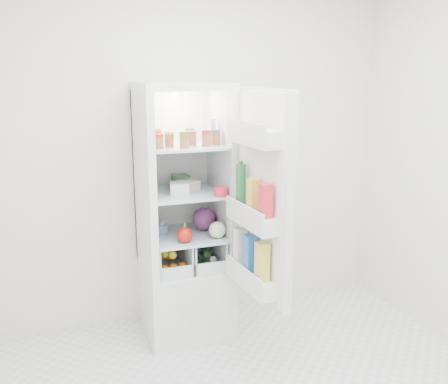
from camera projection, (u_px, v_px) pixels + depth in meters
name	position (u px, v px, depth m)	size (l,w,h in m)	color
room_walls	(291.00, 132.00, 2.32)	(3.02, 3.02, 2.61)	silver
refrigerator	(183.00, 242.00, 3.61)	(0.60, 0.60, 1.80)	silver
shelf_low	(185.00, 235.00, 3.54)	(0.49, 0.53, 0.01)	silver
shelf_mid	(185.00, 193.00, 3.47)	(0.49, 0.53, 0.01)	silver
shelf_top	(184.00, 146.00, 3.39)	(0.49, 0.53, 0.01)	silver
crisper_left	(169.00, 254.00, 3.53)	(0.23, 0.46, 0.22)	silver
crisper_right	(202.00, 250.00, 3.61)	(0.23, 0.46, 0.22)	silver
condiment_jars	(184.00, 139.00, 3.32)	(0.46, 0.34, 0.08)	#B21919
squeeze_bottle	(212.00, 131.00, 3.43)	(0.05, 0.05, 0.17)	silver
tub_white	(179.00, 188.00, 3.39)	(0.13, 0.13, 0.08)	silver
tub_cream	(188.00, 185.00, 3.50)	(0.12, 0.12, 0.07)	beige
tin_red	(221.00, 192.00, 3.33)	(0.09, 0.09, 0.06)	red
tub_green	(181.00, 181.00, 3.62)	(0.10, 0.15, 0.08)	#408B3F
red_cabbage	(204.00, 219.00, 3.61)	(0.17, 0.17, 0.17)	#461B4F
bell_pepper	(185.00, 235.00, 3.35)	(0.11, 0.11, 0.11)	#B7190B
mushroom_bowl	(159.00, 228.00, 3.57)	(0.13, 0.13, 0.06)	#8DB1D2
salad_bag	(217.00, 230.00, 3.44)	(0.12, 0.12, 0.12)	beige
citrus_pile	(170.00, 260.00, 3.47)	(0.20, 0.24, 0.16)	orange
veg_pile	(203.00, 257.00, 3.62)	(0.16, 0.30, 0.10)	#1A4C19
fridge_door	(260.00, 202.00, 3.04)	(0.21, 0.60, 1.30)	silver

